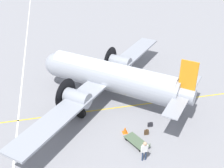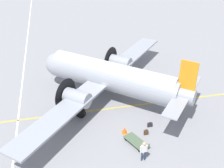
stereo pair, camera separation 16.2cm
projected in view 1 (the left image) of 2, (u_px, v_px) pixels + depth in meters
ground_plane at (112, 98)px, 29.90m from camera, size 300.00×300.00×0.00m
apron_line_eastwest at (116, 108)px, 28.37m from camera, size 120.00×0.16×0.01m
apron_line_northsouth at (19, 110)px, 28.05m from camera, size 0.16×120.00×0.01m
airliner_main at (108, 76)px, 28.81m from camera, size 18.98×20.98×6.05m
crew_foreground at (145, 149)px, 21.55m from camera, size 0.62×0.29×1.82m
suitcase_near_door at (150, 125)px, 25.63m from camera, size 0.46×0.14×0.48m
suitcase_upright_spare at (146, 132)px, 24.64m from camera, size 0.38×0.15×0.55m
baggage_cart at (137, 142)px, 23.55m from camera, size 1.87×2.51×0.56m
traffic_cone at (125, 130)px, 24.85m from camera, size 0.48×0.48×0.63m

